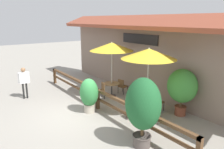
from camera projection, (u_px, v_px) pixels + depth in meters
ground_plane at (77, 114)px, 9.46m from camera, size 60.00×60.00×0.00m
building_facade at (147, 56)px, 11.27m from camera, size 14.28×1.49×4.23m
patio_railing at (98, 94)px, 9.89m from camera, size 10.40×0.14×0.95m
patio_umbrella_near at (112, 47)px, 11.10m from camera, size 2.26×2.26×2.89m
dining_table_near at (112, 86)px, 11.61m from camera, size 0.85×0.85×0.71m
chair_near_streetside at (101, 90)px, 11.28m from camera, size 0.50×0.50×0.83m
chair_near_wallside at (122, 86)px, 11.97m from camera, size 0.50×0.50×0.83m
patio_umbrella_middle at (149, 54)px, 8.78m from camera, size 2.26×2.26×2.89m
dining_table_middle at (147, 102)px, 9.29m from camera, size 0.85×0.85×0.71m
chair_middle_streetside at (134, 108)px, 8.99m from camera, size 0.44×0.44×0.83m
chair_middle_wallside at (157, 101)px, 9.69m from camera, size 0.47×0.47×0.83m
potted_plant_small_flowering at (89, 94)px, 9.48m from camera, size 0.87×0.78×1.53m
potted_plant_tall_tropical at (143, 106)px, 6.76m from camera, size 1.18×1.06×2.29m
potted_plant_entrance_palm at (182, 87)px, 9.09m from camera, size 1.29×1.16×2.02m
pedestrian at (24, 79)px, 11.12m from camera, size 0.28×0.57×1.64m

